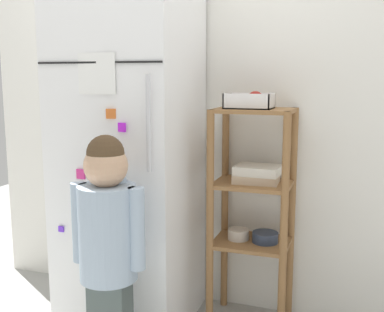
% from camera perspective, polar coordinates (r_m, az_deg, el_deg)
% --- Properties ---
extents(kitchen_wall_back, '(2.56, 0.03, 2.34)m').
position_cam_1_polar(kitchen_wall_back, '(2.52, 1.15, 8.06)').
color(kitchen_wall_back, silver).
rests_on(kitchen_wall_back, ground).
extents(refrigerator, '(0.61, 0.60, 1.84)m').
position_cam_1_polar(refrigerator, '(2.35, -7.51, 1.77)').
color(refrigerator, white).
rests_on(refrigerator, ground).
extents(child_standing, '(0.33, 0.24, 1.01)m').
position_cam_1_polar(child_standing, '(1.98, -10.07, -9.00)').
color(child_standing, '#495552').
rests_on(child_standing, ground).
extents(pantry_shelf_unit, '(0.39, 0.31, 1.09)m').
position_cam_1_polar(pantry_shelf_unit, '(2.34, 7.41, -5.04)').
color(pantry_shelf_unit, olive).
rests_on(pantry_shelf_unit, ground).
extents(fruit_bin, '(0.22, 0.17, 0.08)m').
position_cam_1_polar(fruit_bin, '(2.25, 6.99, 6.53)').
color(fruit_bin, white).
rests_on(fruit_bin, pantry_shelf_unit).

